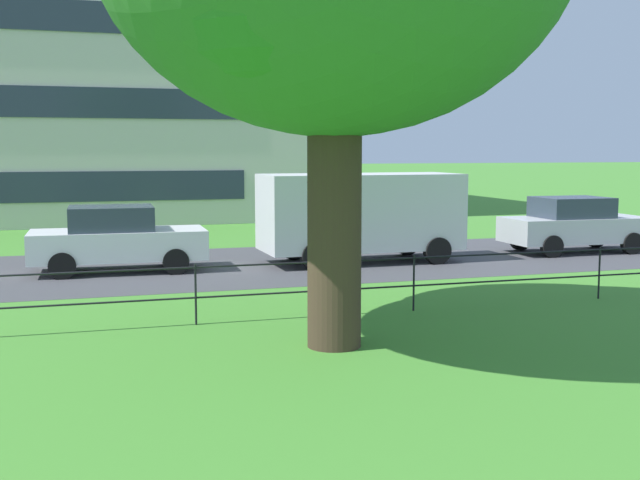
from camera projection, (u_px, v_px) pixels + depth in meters
street_strip at (73, 272)px, 18.45m from camera, size 80.00×6.91×0.01m
park_fence at (71, 291)px, 12.30m from camera, size 34.80×0.04×1.00m
car_white_far_left at (117, 239)px, 18.48m from camera, size 4.04×1.89×1.54m
panel_van_far_right at (361, 212)px, 20.00m from camera, size 5.02×2.15×2.24m
car_silver_left at (574, 224)px, 21.98m from camera, size 4.03×1.88×1.54m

